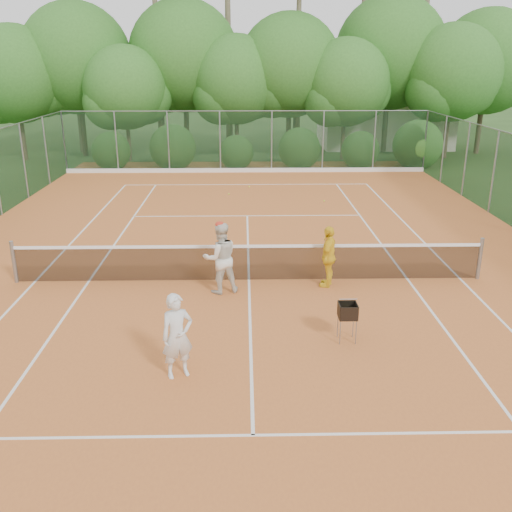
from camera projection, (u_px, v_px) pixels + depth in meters
The scene contains 14 objects.
ground at pixel (249, 281), 14.68m from camera, with size 120.00×120.00×0.00m, color #234117.
clay_court at pixel (249, 281), 14.68m from camera, with size 18.00×36.00×0.02m, color #C76A2E.
club_building at pixel (383, 123), 37.05m from camera, with size 8.00×5.00×3.00m, color beige.
tennis_net at pixel (249, 262), 14.51m from camera, with size 11.97×0.10×1.10m.
player_white at pixel (177, 336), 10.02m from camera, with size 0.57×0.38×1.57m, color silver.
player_center_grp at pixel (220, 258), 13.68m from camera, with size 1.01×0.88×1.79m.
player_yellow at pixel (329, 256), 14.10m from camera, with size 0.91×0.38×1.55m, color yellow.
ball_hopper at pixel (348, 312), 11.33m from camera, with size 0.35×0.35×0.81m.
stray_ball_a at pixel (249, 187), 25.32m from camera, with size 0.07×0.07×0.07m, color yellow.
stray_ball_b at pixel (229, 194), 23.95m from camera, with size 0.07×0.07×0.07m, color #CAEB36.
stray_ball_c at pixel (324, 201), 22.79m from camera, with size 0.07×0.07×0.07m, color #C1DB32.
court_markings at pixel (249, 280), 14.68m from camera, with size 11.03×23.83×0.01m.
fence_back at pixel (246, 142), 28.36m from camera, with size 18.07×0.07×3.00m.
tropical_treeline at pixel (270, 65), 32.15m from camera, with size 32.10×8.49×15.03m.
Camera 1 is at (-0.11, -13.67, 5.41)m, focal length 40.00 mm.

